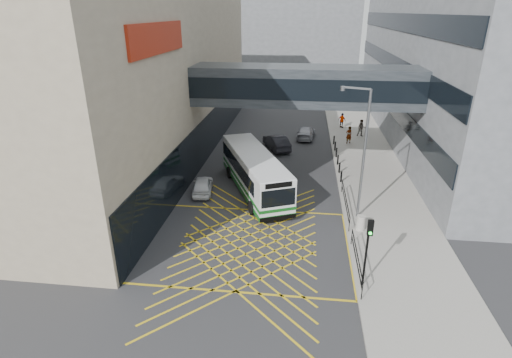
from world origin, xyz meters
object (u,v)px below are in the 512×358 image
(car_silver, at_px, (306,132))
(litter_bin, at_px, (361,223))
(pedestrian_b, at_px, (361,128))
(car_white, at_px, (203,185))
(pedestrian_a, at_px, (349,135))
(street_lamp, at_px, (362,147))
(pedestrian_c, at_px, (342,120))
(bus, at_px, (254,171))
(traffic_light, at_px, (368,244))
(car_dark, at_px, (277,142))

(car_silver, bearing_deg, litter_bin, 105.92)
(litter_bin, height_order, pedestrian_b, pedestrian_b)
(car_white, distance_m, pedestrian_a, 18.30)
(street_lamp, relative_size, pedestrian_b, 4.64)
(pedestrian_b, xyz_separation_m, pedestrian_c, (-1.85, 3.32, -0.06))
(car_silver, distance_m, pedestrian_c, 6.02)
(bus, distance_m, street_lamp, 8.83)
(car_silver, height_order, street_lamp, street_lamp)
(car_white, height_order, traffic_light, traffic_light)
(car_white, bearing_deg, street_lamp, 157.38)
(traffic_light, bearing_deg, pedestrian_b, 80.44)
(bus, xyz_separation_m, street_lamp, (7.32, -3.58, 3.40))
(car_white, distance_m, street_lamp, 12.38)
(car_silver, bearing_deg, pedestrian_a, 163.83)
(car_white, relative_size, traffic_light, 1.03)
(litter_bin, xyz_separation_m, pedestrian_a, (0.89, 18.18, 0.43))
(bus, xyz_separation_m, traffic_light, (6.95, -11.19, 0.99))
(car_white, bearing_deg, litter_bin, 149.21)
(car_dark, xyz_separation_m, street_lamp, (6.33, -13.99, 4.32))
(car_dark, relative_size, traffic_light, 1.24)
(pedestrian_a, bearing_deg, car_silver, -47.09)
(bus, relative_size, pedestrian_b, 6.02)
(litter_bin, distance_m, pedestrian_a, 18.21)
(pedestrian_a, bearing_deg, car_white, 22.74)
(pedestrian_c, bearing_deg, car_white, 97.94)
(car_white, distance_m, pedestrian_b, 21.44)
(street_lamp, bearing_deg, litter_bin, -65.36)
(litter_bin, bearing_deg, pedestrian_b, 83.17)
(street_lamp, bearing_deg, bus, 173.44)
(bus, bearing_deg, traffic_light, -81.46)
(car_white, relative_size, pedestrian_c, 2.27)
(street_lamp, bearing_deg, car_silver, 120.11)
(car_dark, relative_size, pedestrian_b, 2.56)
(car_white, xyz_separation_m, litter_bin, (11.39, -4.62, 0.02))
(car_white, xyz_separation_m, traffic_light, (10.85, -10.39, 2.03))
(car_silver, bearing_deg, traffic_light, 102.51)
(car_dark, height_order, pedestrian_b, pedestrian_b)
(litter_bin, bearing_deg, car_dark, 112.30)
(bus, height_order, traffic_light, traffic_light)
(bus, distance_m, car_dark, 10.49)
(car_dark, bearing_deg, pedestrian_b, -174.28)
(street_lamp, distance_m, pedestrian_a, 16.86)
(litter_bin, bearing_deg, traffic_light, -95.34)
(traffic_light, xyz_separation_m, pedestrian_b, (3.05, 26.71, -1.57))
(bus, bearing_deg, pedestrian_b, 33.91)
(litter_bin, bearing_deg, car_white, 157.90)
(car_white, height_order, pedestrian_b, pedestrian_b)
(pedestrian_c, bearing_deg, street_lamp, 127.35)
(car_dark, bearing_deg, pedestrian_a, 173.79)
(traffic_light, relative_size, pedestrian_a, 2.11)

